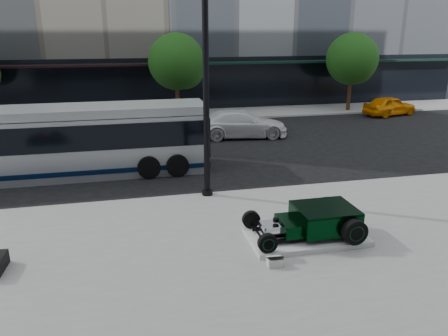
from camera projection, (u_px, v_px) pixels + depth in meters
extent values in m
plane|color=black|center=(194.00, 179.00, 18.28)|extent=(120.00, 120.00, 0.00)
cube|color=gray|center=(163.00, 116.00, 31.26)|extent=(70.00, 4.00, 0.12)
cube|color=black|center=(15.00, 89.00, 30.58)|extent=(22.00, 0.50, 4.00)
cube|color=black|center=(319.00, 81.00, 35.49)|extent=(24.00, 0.50, 4.00)
cube|color=black|center=(10.00, 66.00, 29.53)|extent=(22.00, 1.60, 0.15)
cube|color=black|center=(324.00, 61.00, 34.45)|extent=(24.00, 1.60, 0.15)
cylinder|color=black|center=(178.00, 99.00, 30.13)|extent=(0.28, 0.28, 2.60)
sphere|color=#10380F|center=(176.00, 62.00, 29.38)|extent=(3.80, 3.80, 3.80)
sphere|color=#10380F|center=(185.00, 70.00, 29.96)|extent=(2.60, 2.60, 2.60)
cylinder|color=black|center=(349.00, 93.00, 32.91)|extent=(0.28, 0.28, 2.60)
sphere|color=#10380F|center=(352.00, 59.00, 32.16)|extent=(3.80, 3.80, 3.80)
sphere|color=#10380F|center=(357.00, 67.00, 32.74)|extent=(2.60, 2.60, 2.60)
cube|color=silver|center=(306.00, 236.00, 12.77)|extent=(3.40, 1.80, 0.15)
cube|color=black|center=(313.00, 238.00, 12.30)|extent=(3.00, 0.08, 0.10)
cube|color=black|center=(300.00, 225.00, 13.13)|extent=(3.00, 0.08, 0.10)
cube|color=black|center=(325.00, 218.00, 12.73)|extent=(1.70, 1.45, 0.62)
cube|color=black|center=(325.00, 208.00, 12.63)|extent=(1.70, 1.45, 0.06)
cube|color=black|center=(289.00, 226.00, 12.53)|extent=(0.55, 1.05, 0.38)
cube|color=silver|center=(271.00, 229.00, 12.43)|extent=(0.55, 0.55, 0.34)
cylinder|color=black|center=(276.00, 220.00, 12.38)|extent=(0.18, 0.18, 0.10)
cylinder|color=black|center=(259.00, 234.00, 12.39)|extent=(0.06, 1.55, 0.06)
cylinder|color=black|center=(355.00, 232.00, 12.07)|extent=(0.72, 0.24, 0.72)
cylinder|color=black|center=(357.00, 234.00, 11.96)|extent=(0.37, 0.02, 0.37)
torus|color=#09321D|center=(357.00, 234.00, 11.94)|extent=(0.44, 0.02, 0.44)
cylinder|color=black|center=(327.00, 209.00, 13.65)|extent=(0.72, 0.24, 0.72)
cylinder|color=black|center=(325.00, 207.00, 13.77)|extent=(0.37, 0.02, 0.37)
torus|color=#09321D|center=(325.00, 207.00, 13.78)|extent=(0.44, 0.02, 0.44)
cylinder|color=black|center=(268.00, 243.00, 11.63)|extent=(0.54, 0.16, 0.54)
cylinder|color=black|center=(269.00, 245.00, 11.55)|extent=(0.28, 0.02, 0.28)
torus|color=#09321D|center=(269.00, 245.00, 11.54)|extent=(0.34, 0.02, 0.34)
cylinder|color=black|center=(251.00, 220.00, 13.08)|extent=(0.54, 0.16, 0.54)
cylinder|color=black|center=(250.00, 218.00, 13.16)|extent=(0.28, 0.02, 0.28)
torus|color=#09321D|center=(250.00, 218.00, 13.17)|extent=(0.34, 0.02, 0.34)
cube|color=silver|center=(275.00, 262.00, 11.32)|extent=(0.42, 0.33, 0.22)
cube|color=black|center=(275.00, 257.00, 11.28)|extent=(0.42, 0.31, 0.15)
cylinder|color=black|center=(206.00, 97.00, 15.13)|extent=(0.22, 0.22, 7.23)
cylinder|color=black|center=(207.00, 192.00, 16.20)|extent=(0.40, 0.40, 0.18)
cube|color=#A5AAAF|center=(65.00, 146.00, 18.46)|extent=(12.00, 2.55, 2.55)
cube|color=#061637|center=(67.00, 165.00, 18.72)|extent=(12.05, 2.60, 0.20)
cube|color=black|center=(63.00, 133.00, 18.28)|extent=(12.05, 2.60, 1.05)
cube|color=#A5AAAF|center=(61.00, 111.00, 18.01)|extent=(12.00, 2.40, 0.35)
cube|color=black|center=(205.00, 132.00, 19.66)|extent=(0.06, 2.30, 1.70)
cylinder|color=black|center=(149.00, 167.00, 18.22)|extent=(0.96, 0.28, 0.96)
cylinder|color=black|center=(145.00, 151.00, 20.63)|extent=(0.96, 0.28, 0.96)
cylinder|color=black|center=(178.00, 166.00, 18.48)|extent=(0.96, 0.28, 0.96)
cylinder|color=black|center=(171.00, 150.00, 20.89)|extent=(0.96, 0.28, 0.96)
imported|color=white|center=(241.00, 124.00, 25.21)|extent=(5.52, 2.74, 1.54)
imported|color=orange|center=(390.00, 106.00, 31.66)|extent=(4.36, 2.58, 1.39)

